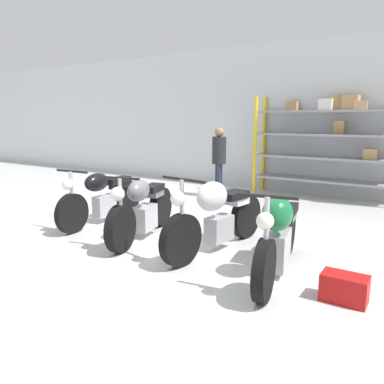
{
  "coord_description": "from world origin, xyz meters",
  "views": [
    {
      "loc": [
        3.04,
        -4.27,
        1.8
      ],
      "look_at": [
        0.0,
        0.4,
        0.7
      ],
      "focal_mm": 35.0,
      "sensor_mm": 36.0,
      "label": 1
    }
  ],
  "objects": [
    {
      "name": "toolbox",
      "position": [
        2.42,
        -0.54,
        0.14
      ],
      "size": [
        0.44,
        0.26,
        0.28
      ],
      "color": "red",
      "rests_on": "ground_plane"
    },
    {
      "name": "motorcycle_green",
      "position": [
        1.62,
        -0.26,
        0.47
      ],
      "size": [
        0.64,
        2.06,
        1.08
      ],
      "rotation": [
        0.0,
        0.0,
        -1.4
      ],
      "color": "black",
      "rests_on": "ground_plane"
    },
    {
      "name": "shelving_rack",
      "position": [
        0.95,
        4.45,
        1.34
      ],
      "size": [
        3.11,
        0.63,
        2.31
      ],
      "color": "yellow",
      "rests_on": "ground_plane"
    },
    {
      "name": "back_wall",
      "position": [
        0.0,
        4.8,
        1.8
      ],
      "size": [
        30.0,
        0.08,
        3.6
      ],
      "color": "silver",
      "rests_on": "ground_plane"
    },
    {
      "name": "motorcycle_black",
      "position": [
        -1.75,
        0.21,
        0.47
      ],
      "size": [
        0.63,
        2.07,
        1.01
      ],
      "rotation": [
        0.0,
        0.0,
        -1.48
      ],
      "color": "black",
      "rests_on": "ground_plane"
    },
    {
      "name": "person_browsing",
      "position": [
        -1.12,
        3.25,
        0.94
      ],
      "size": [
        0.4,
        0.4,
        1.6
      ],
      "rotation": [
        0.0,
        0.0,
        3.44
      ],
      "color": "#1E2338",
      "rests_on": "ground_plane"
    },
    {
      "name": "ground_plane",
      "position": [
        0.0,
        0.0,
        0.0
      ],
      "size": [
        30.0,
        30.0,
        0.0
      ],
      "primitive_type": "plane",
      "color": "silver"
    },
    {
      "name": "motorcycle_grey",
      "position": [
        -0.6,
        -0.05,
        0.45
      ],
      "size": [
        0.74,
        1.99,
        1.03
      ],
      "rotation": [
        0.0,
        0.0,
        -1.32
      ],
      "color": "black",
      "rests_on": "ground_plane"
    },
    {
      "name": "motorcycle_white",
      "position": [
        0.62,
        0.05,
        0.51
      ],
      "size": [
        0.67,
        2.15,
        1.1
      ],
      "rotation": [
        0.0,
        0.0,
        -1.7
      ],
      "color": "black",
      "rests_on": "ground_plane"
    }
  ]
}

